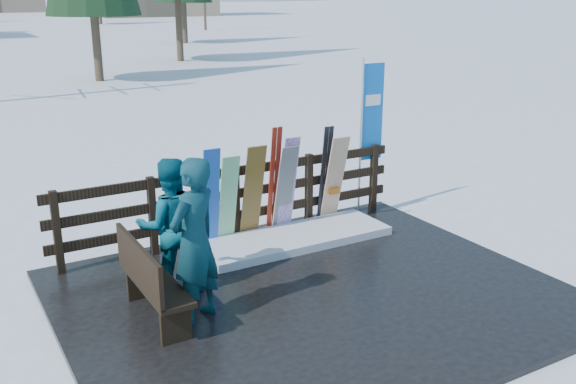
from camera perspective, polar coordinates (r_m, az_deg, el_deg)
ground at (r=8.17m, az=2.23°, el=-9.45°), size 700.00×700.00×0.00m
deck at (r=8.15m, az=2.23°, el=-9.20°), size 6.00×5.00×0.08m
fence at (r=9.68m, az=-4.68°, el=-0.39°), size 5.60×0.10×1.15m
snow_patch at (r=9.68m, az=0.57°, el=-4.10°), size 2.93×1.00×0.12m
bench at (r=7.45m, az=-12.23°, el=-7.56°), size 0.40×1.50×0.97m
snowboard_0 at (r=9.26m, az=-6.89°, el=-0.62°), size 0.25×0.25×1.52m
snowboard_1 at (r=9.39m, az=-5.35°, el=-0.75°), size 0.27×0.33×1.39m
snowboard_2 at (r=9.54m, az=-3.15°, el=-0.07°), size 0.31×0.37×1.49m
snowboard_3 at (r=9.80m, az=-0.01°, el=0.62°), size 0.26×0.33×1.55m
snowboard_4 at (r=9.80m, az=-0.30°, el=0.20°), size 0.28×0.37×1.42m
snowboard_5 at (r=10.26m, az=4.14°, el=1.08°), size 0.31×0.38×1.46m
ski_pair_a at (r=9.74m, az=-1.26°, el=0.99°), size 0.17×0.26×1.71m
ski_pair_b at (r=10.22m, az=3.31°, el=1.49°), size 0.17×0.22×1.62m
rental_flag at (r=10.76m, az=7.26°, el=6.54°), size 0.45×0.04×2.60m
person_front at (r=7.21m, az=-8.34°, el=-4.35°), size 0.83×0.73×1.92m
person_back at (r=8.01m, az=-10.42°, el=-2.97°), size 0.95×0.81×1.72m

